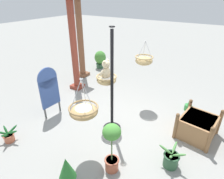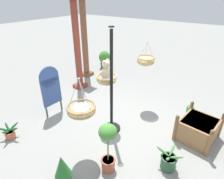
% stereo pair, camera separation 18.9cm
% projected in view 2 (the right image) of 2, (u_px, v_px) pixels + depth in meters
% --- Properties ---
extents(ground_plane, '(40.00, 40.00, 0.00)m').
position_uv_depth(ground_plane, '(115.00, 123.00, 4.99)').
color(ground_plane, gray).
extents(display_pole_central, '(0.44, 0.44, 2.50)m').
position_uv_depth(display_pole_central, '(111.00, 102.00, 4.42)').
color(display_pole_central, black).
rests_on(display_pole_central, ground).
extents(hanging_basket_with_teddy, '(0.49, 0.49, 0.55)m').
position_uv_depth(hanging_basket_with_teddy, '(106.00, 79.00, 4.44)').
color(hanging_basket_with_teddy, tan).
extents(teddy_bear, '(0.33, 0.30, 0.48)m').
position_uv_depth(teddy_bear, '(106.00, 71.00, 4.36)').
color(teddy_bear, beige).
extents(hanging_basket_left_high, '(0.57, 0.57, 0.78)m').
position_uv_depth(hanging_basket_left_high, '(81.00, 110.00, 3.58)').
color(hanging_basket_left_high, tan).
extents(hanging_basket_right_low, '(0.50, 0.50, 0.67)m').
position_uv_depth(hanging_basket_right_low, '(146.00, 61.00, 5.18)').
color(hanging_basket_right_low, tan).
extents(greenhouse_pillar_left, '(0.44, 0.44, 2.99)m').
position_uv_depth(greenhouse_pillar_left, '(85.00, 40.00, 7.22)').
color(greenhouse_pillar_left, brown).
rests_on(greenhouse_pillar_left, ground).
extents(greenhouse_pillar_right, '(0.41, 0.41, 3.01)m').
position_uv_depth(greenhouse_pillar_right, '(77.00, 48.00, 6.21)').
color(greenhouse_pillar_right, brown).
rests_on(greenhouse_pillar_right, ground).
extents(wooden_planter_box, '(0.99, 0.92, 0.69)m').
position_uv_depth(wooden_planter_box, '(198.00, 129.00, 4.35)').
color(wooden_planter_box, '#9E7047').
rests_on(wooden_planter_box, ground).
extents(potted_plant_fern_front, '(0.46, 0.46, 0.35)m').
position_uv_depth(potted_plant_fern_front, '(10.00, 133.00, 4.42)').
color(potted_plant_fern_front, '#BC6042').
rests_on(potted_plant_fern_front, ground).
extents(potted_plant_flowering_red, '(0.51, 0.51, 0.78)m').
position_uv_depth(potted_plant_flowering_red, '(105.00, 59.00, 8.45)').
color(potted_plant_flowering_red, '#2D5638').
rests_on(potted_plant_flowering_red, ground).
extents(potted_plant_tall_leafy, '(0.30, 0.30, 0.67)m').
position_uv_depth(potted_plant_tall_leafy, '(63.00, 171.00, 3.25)').
color(potted_plant_tall_leafy, '#2D5638').
rests_on(potted_plant_tall_leafy, ground).
extents(potted_plant_bushy_green, '(0.53, 0.54, 0.46)m').
position_uv_depth(potted_plant_bushy_green, '(168.00, 161.00, 3.63)').
color(potted_plant_bushy_green, '#2D5638').
rests_on(potted_plant_bushy_green, ground).
extents(potted_plant_small_succulent, '(0.33, 0.33, 1.07)m').
position_uv_depth(potted_plant_small_succulent, '(108.00, 145.00, 3.41)').
color(potted_plant_small_succulent, '#AD563D').
rests_on(potted_plant_small_succulent, ground).
extents(display_sign_board, '(0.57, 0.09, 1.41)m').
position_uv_depth(display_sign_board, '(51.00, 87.00, 5.03)').
color(display_sign_board, '#334C8C').
rests_on(display_sign_board, ground).
extents(watering_can, '(0.35, 0.20, 0.30)m').
position_uv_depth(watering_can, '(190.00, 109.00, 5.40)').
color(watering_can, '#338C3F').
rests_on(watering_can, ground).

